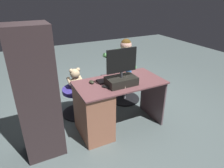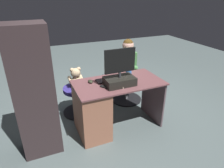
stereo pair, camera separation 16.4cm
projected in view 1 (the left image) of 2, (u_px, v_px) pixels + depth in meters
name	position (u px, v px, depth m)	size (l,w,h in m)	color
ground_plane	(110.00, 115.00, 3.27)	(10.00, 10.00, 0.00)	#4F5C5C
desk	(99.00, 109.00, 2.72)	(1.20, 0.63, 0.72)	brown
monitor	(121.00, 76.00, 2.57)	(0.41, 0.25, 0.48)	black
keyboard	(112.00, 79.00, 2.75)	(0.42, 0.14, 0.02)	black
computer_mouse	(92.00, 82.00, 2.66)	(0.06, 0.10, 0.04)	#2B2D20
cup	(129.00, 72.00, 2.91)	(0.08, 0.08, 0.09)	#3372BF
tv_remote	(108.00, 87.00, 2.52)	(0.04, 0.15, 0.02)	black
notebook_binder	(123.00, 82.00, 2.68)	(0.22, 0.30, 0.02)	beige
office_chair_teddy	(77.00, 99.00, 3.19)	(0.50, 0.50, 0.46)	black
teddy_bear	(75.00, 79.00, 3.06)	(0.23, 0.23, 0.33)	tan
visitor_chair	(125.00, 87.00, 3.63)	(0.55, 0.55, 0.46)	black
person	(121.00, 66.00, 3.41)	(0.58, 0.50, 1.13)	#488146
equipment_rack	(37.00, 96.00, 2.21)	(0.44, 0.36, 1.56)	#332728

